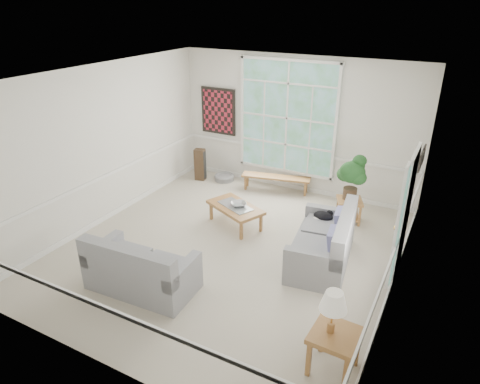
% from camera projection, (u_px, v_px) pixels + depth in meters
% --- Properties ---
extents(floor, '(5.50, 6.00, 0.01)m').
position_uv_depth(floor, '(230.00, 249.00, 7.59)').
color(floor, '#B4AA99').
rests_on(floor, ground).
extents(ceiling, '(5.50, 6.00, 0.02)m').
position_uv_depth(ceiling, '(228.00, 76.00, 6.34)').
color(ceiling, white).
rests_on(ceiling, ground).
extents(wall_back, '(5.50, 0.02, 3.00)m').
position_uv_depth(wall_back, '(296.00, 125.00, 9.37)').
color(wall_back, silver).
rests_on(wall_back, ground).
extents(wall_front, '(5.50, 0.02, 3.00)m').
position_uv_depth(wall_front, '(91.00, 262.00, 4.56)').
color(wall_front, silver).
rests_on(wall_front, ground).
extents(wall_left, '(0.02, 6.00, 3.00)m').
position_uv_depth(wall_left, '(103.00, 145.00, 8.14)').
color(wall_left, silver).
rests_on(wall_left, ground).
extents(wall_right, '(0.02, 6.00, 3.00)m').
position_uv_depth(wall_right, '(405.00, 206.00, 5.79)').
color(wall_right, silver).
rests_on(wall_right, ground).
extents(window_back, '(2.30, 0.08, 2.40)m').
position_uv_depth(window_back, '(287.00, 118.00, 9.36)').
color(window_back, white).
rests_on(window_back, wall_back).
extents(entry_door, '(0.08, 0.90, 2.10)m').
position_uv_depth(entry_door, '(404.00, 216.00, 6.48)').
color(entry_door, white).
rests_on(entry_door, floor).
extents(door_sidelight, '(0.08, 0.26, 1.90)m').
position_uv_depth(door_sidelight, '(398.00, 228.00, 5.93)').
color(door_sidelight, white).
rests_on(door_sidelight, wall_right).
extents(wall_art, '(0.90, 0.06, 1.10)m').
position_uv_depth(wall_art, '(218.00, 111.00, 10.12)').
color(wall_art, '#5A1720').
rests_on(wall_art, wall_back).
extents(wall_frame_near, '(0.04, 0.26, 0.32)m').
position_uv_depth(wall_frame_near, '(420.00, 161.00, 7.19)').
color(wall_frame_near, black).
rests_on(wall_frame_near, wall_right).
extents(wall_frame_far, '(0.04, 0.26, 0.32)m').
position_uv_depth(wall_frame_far, '(423.00, 154.00, 7.51)').
color(wall_frame_far, black).
rests_on(wall_frame_far, wall_right).
extents(loveseat_right, '(1.11, 1.82, 0.93)m').
position_uv_depth(loveseat_right, '(322.00, 238.00, 7.04)').
color(loveseat_right, gray).
rests_on(loveseat_right, floor).
extents(loveseat_front, '(1.67, 0.93, 0.88)m').
position_uv_depth(loveseat_front, '(141.00, 263.00, 6.41)').
color(loveseat_front, gray).
rests_on(loveseat_front, floor).
extents(coffee_table, '(1.27, 1.02, 0.42)m').
position_uv_depth(coffee_table, '(235.00, 216.00, 8.28)').
color(coffee_table, '#996636').
rests_on(coffee_table, floor).
extents(pewter_bowl, '(0.50, 0.50, 0.09)m').
position_uv_depth(pewter_bowl, '(239.00, 204.00, 8.18)').
color(pewter_bowl, gray).
rests_on(pewter_bowl, coffee_table).
extents(window_bench, '(1.57, 0.64, 0.36)m').
position_uv_depth(window_bench, '(276.00, 184.00, 9.76)').
color(window_bench, '#996636').
rests_on(window_bench, floor).
extents(end_table, '(0.62, 0.62, 0.47)m').
position_uv_depth(end_table, '(349.00, 210.00, 8.43)').
color(end_table, '#996636').
rests_on(end_table, floor).
extents(houseplant, '(0.75, 0.75, 0.91)m').
position_uv_depth(houseplant, '(352.00, 177.00, 8.18)').
color(houseplant, '#1D4B1F').
rests_on(houseplant, end_table).
extents(side_table, '(0.58, 0.58, 0.56)m').
position_uv_depth(side_table, '(334.00, 352.00, 5.02)').
color(side_table, '#996636').
rests_on(side_table, floor).
extents(table_lamp, '(0.41, 0.41, 0.55)m').
position_uv_depth(table_lamp, '(333.00, 312.00, 4.82)').
color(table_lamp, white).
rests_on(table_lamp, side_table).
extents(pet_bed, '(0.52, 0.52, 0.14)m').
position_uv_depth(pet_bed, '(224.00, 177.00, 10.38)').
color(pet_bed, gray).
rests_on(pet_bed, floor).
extents(floor_speaker, '(0.27, 0.23, 0.77)m').
position_uv_depth(floor_speaker, '(200.00, 165.00, 10.30)').
color(floor_speaker, '#3D2B1C').
rests_on(floor_speaker, floor).
extents(cat, '(0.42, 0.37, 0.17)m').
position_uv_depth(cat, '(323.00, 216.00, 7.54)').
color(cat, black).
rests_on(cat, loveseat_right).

